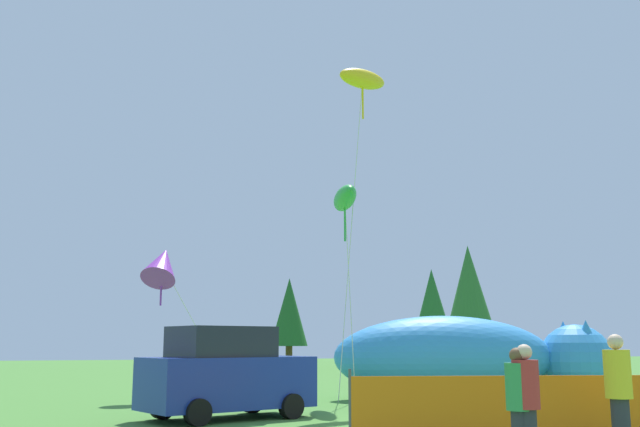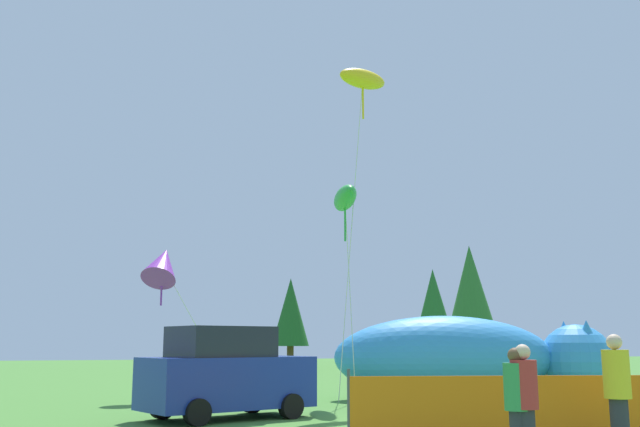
# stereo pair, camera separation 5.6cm
# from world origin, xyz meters

# --- Properties ---
(ground_plane) EXTENTS (120.00, 120.00, 0.00)m
(ground_plane) POSITION_xyz_m (0.00, 0.00, 0.00)
(ground_plane) COLOR #477F33
(parked_car) EXTENTS (4.22, 3.00, 2.08)m
(parked_car) POSITION_xyz_m (-3.88, 2.65, 1.01)
(parked_car) COLOR navy
(parked_car) RESTS_ON ground
(folding_chair) EXTENTS (0.68, 0.68, 0.90)m
(folding_chair) POSITION_xyz_m (3.03, -1.29, 0.52)
(folding_chair) COLOR black
(folding_chair) RESTS_ON ground
(inflatable_cat) EXTENTS (8.80, 4.13, 2.53)m
(inflatable_cat) POSITION_xyz_m (4.21, 6.15, 1.17)
(inflatable_cat) COLOR #338CD8
(inflatable_cat) RESTS_ON ground
(safety_fence) EXTENTS (7.39, 1.49, 1.31)m
(safety_fence) POSITION_xyz_m (0.89, -3.65, 0.59)
(safety_fence) COLOR orange
(safety_fence) RESTS_ON ground
(spectator_in_yellow_shirt) EXTENTS (0.37, 0.37, 1.70)m
(spectator_in_yellow_shirt) POSITION_xyz_m (-0.87, -5.00, 0.93)
(spectator_in_yellow_shirt) COLOR #2D2D38
(spectator_in_yellow_shirt) RESTS_ON ground
(spectator_in_red_shirt) EXTENTS (0.36, 0.36, 1.65)m
(spectator_in_red_shirt) POSITION_xyz_m (-0.96, -4.95, 0.90)
(spectator_in_red_shirt) COLOR #2D2D38
(spectator_in_red_shirt) RESTS_ON ground
(spectator_in_black_shirt) EXTENTS (0.40, 0.40, 1.85)m
(spectator_in_black_shirt) POSITION_xyz_m (1.01, -4.58, 1.01)
(spectator_in_black_shirt) COLOR #2D2D38
(spectator_in_black_shirt) RESTS_ON ground
(kite_yellow_hero) EXTENTS (2.07, 1.43, 10.26)m
(kite_yellow_hero) POSITION_xyz_m (0.73, 5.92, 9.81)
(kite_yellow_hero) COLOR silver
(kite_yellow_hero) RESTS_ON ground
(kite_green_fish) EXTENTS (1.13, 2.50, 6.37)m
(kite_green_fish) POSITION_xyz_m (0.10, 5.84, 5.96)
(kite_green_fish) COLOR silver
(kite_green_fish) RESTS_ON ground
(kite_purple_delta) EXTENTS (3.23, 1.88, 4.95)m
(kite_purple_delta) POSITION_xyz_m (-5.00, 8.71, 4.14)
(kite_purple_delta) COLOR silver
(kite_purple_delta) RESTS_ON ground
(horizon_tree_east) EXTENTS (2.76, 2.76, 6.59)m
(horizon_tree_east) POSITION_xyz_m (14.29, 29.90, 4.05)
(horizon_tree_east) COLOR brown
(horizon_tree_east) RESTS_ON ground
(horizon_tree_west) EXTENTS (3.95, 3.95, 9.43)m
(horizon_tree_west) POSITION_xyz_m (21.14, 37.43, 5.79)
(horizon_tree_west) COLOR brown
(horizon_tree_west) RESTS_ON ground
(horizon_tree_mid) EXTENTS (2.57, 2.57, 6.13)m
(horizon_tree_mid) POSITION_xyz_m (5.53, 34.35, 3.77)
(horizon_tree_mid) COLOR brown
(horizon_tree_mid) RESTS_ON ground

